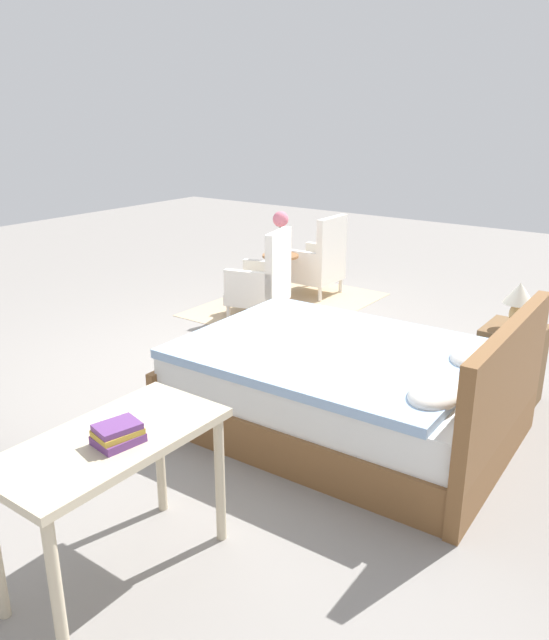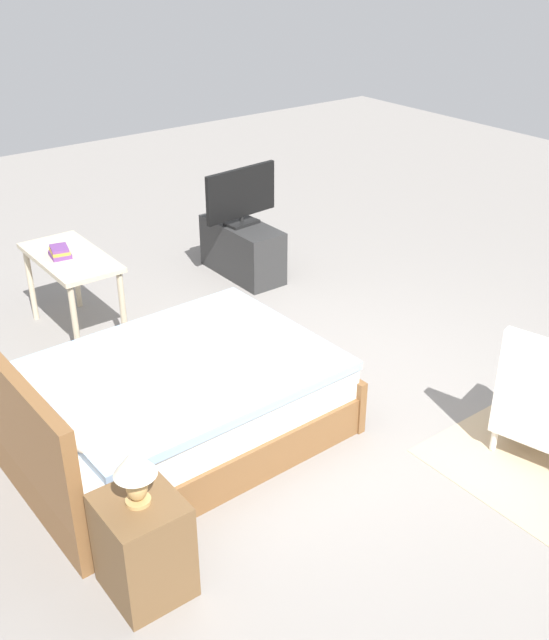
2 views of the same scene
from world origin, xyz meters
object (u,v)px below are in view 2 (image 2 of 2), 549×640
object	(u,v)px
armchair_by_window_right	(544,404)
tv_flatscreen	(241,195)
bed	(168,405)
table_lamp	(135,468)
vanity_desk	(71,267)
nightstand	(143,546)
book_stack	(60,252)
tv_stand	(242,249)

from	to	relation	value
armchair_by_window_right	tv_flatscreen	size ratio (longest dim) A/B	1.11
bed	table_lamp	size ratio (longest dim) A/B	6.64
armchair_by_window_right	tv_flatscreen	distance (m)	3.60
vanity_desk	nightstand	bearing A→B (deg)	162.48
bed	table_lamp	distance (m)	1.38
table_lamp	vanity_desk	xyz separation A→B (m)	(2.89, -0.91, -0.19)
book_stack	tv_flatscreen	bearing A→B (deg)	-86.14
book_stack	armchair_by_window_right	bearing A→B (deg)	-152.03
armchair_by_window_right	book_stack	size ratio (longest dim) A/B	4.36
table_lamp	nightstand	bearing A→B (deg)	-90.00
bed	book_stack	xyz separation A→B (m)	(1.86, -0.09, 0.47)
nightstand	vanity_desk	world-z (taller)	vanity_desk
armchair_by_window_right	book_stack	world-z (taller)	armchair_by_window_right
bed	table_lamp	bearing A→B (deg)	144.24
bed	nightstand	xyz separation A→B (m)	(-1.04, 0.75, -0.00)
nightstand	bed	bearing A→B (deg)	-35.73
table_lamp	vanity_desk	distance (m)	3.03
table_lamp	tv_stand	size ratio (longest dim) A/B	0.34
bed	vanity_desk	distance (m)	1.88
bed	armchair_by_window_right	xyz separation A→B (m)	(-1.59, -1.91, 0.08)
bed	tv_stand	world-z (taller)	bed
table_lamp	book_stack	size ratio (longest dim) A/B	1.56
tv_stand	book_stack	world-z (taller)	book_stack
table_lamp	tv_stand	world-z (taller)	table_lamp
tv_flatscreen	bed	bearing A→B (deg)	134.81
armchair_by_window_right	nightstand	distance (m)	2.72
table_lamp	armchair_by_window_right	bearing A→B (deg)	-101.50
armchair_by_window_right	bed	bearing A→B (deg)	50.34
tv_stand	nightstand	bearing A→B (deg)	137.75
table_lamp	vanity_desk	bearing A→B (deg)	-17.53
nightstand	tv_stand	distance (m)	4.09
nightstand	book_stack	size ratio (longest dim) A/B	2.81
nightstand	book_stack	distance (m)	3.06
armchair_by_window_right	tv_stand	world-z (taller)	armchair_by_window_right
vanity_desk	book_stack	bearing A→B (deg)	79.60
book_stack	tv_stand	bearing A→B (deg)	-86.21
table_lamp	tv_stand	distance (m)	4.13
armchair_by_window_right	vanity_desk	world-z (taller)	armchair_by_window_right
vanity_desk	tv_flatscreen	bearing A→B (deg)	-85.56
tv_flatscreen	vanity_desk	bearing A→B (deg)	94.44
bed	armchair_by_window_right	bearing A→B (deg)	-129.66
bed	vanity_desk	xyz separation A→B (m)	(1.84, -0.16, 0.32)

